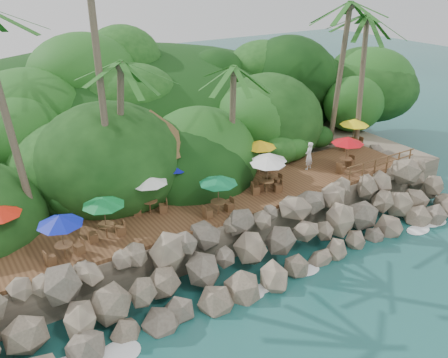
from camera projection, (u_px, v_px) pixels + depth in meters
ground at (289, 283)px, 24.49m from camera, size 140.00×140.00×0.00m
land_base at (151, 161)px, 36.36m from camera, size 32.00×25.20×2.10m
jungle_hill at (114, 145)px, 42.56m from camera, size 44.80×28.00×15.40m
seawall at (266, 245)px, 25.56m from camera, size 29.00×4.00×2.30m
terrace at (224, 198)px, 28.21m from camera, size 26.00×5.00×0.20m
jungle_foliage at (157, 179)px, 36.02m from camera, size 44.00×16.00×12.00m
foam_line at (286, 280)px, 24.71m from camera, size 25.20×0.80×0.06m
palms at (212, 16)px, 26.74m from camera, size 28.78×6.79×14.97m
palapa at (152, 128)px, 28.35m from camera, size 5.20×5.20×4.60m
dining_clusters at (214, 169)px, 27.11m from camera, size 25.39×5.23×2.21m
railing at (381, 163)px, 31.16m from camera, size 6.10×0.10×1.00m
waiter at (309, 156)px, 31.48m from camera, size 0.78×0.64×1.83m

